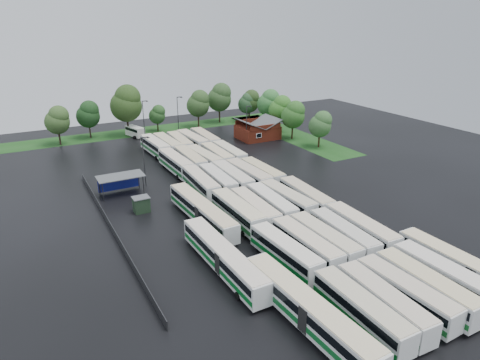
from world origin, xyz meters
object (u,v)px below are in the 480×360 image
artic_bus_west_a (307,310)px  minibus (135,131)px  brick_building (258,132)px  artic_bus_east (468,272)px

artic_bus_west_a → minibus: size_ratio=2.95×
minibus → artic_bus_west_a: bearing=-110.3°
brick_building → artic_bus_east: 70.26m
brick_building → artic_bus_west_a: bearing=-116.8°
brick_building → minibus: (-28.02, 17.24, -0.34)m
artic_bus_west_a → artic_bus_east: (21.24, -3.28, -0.09)m
artic_bus_east → artic_bus_west_a: bearing=170.1°
brick_building → artic_bus_west_a: 73.85m
brick_building → artic_bus_east: brick_building is taller
artic_bus_west_a → artic_bus_east: bearing=-11.1°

